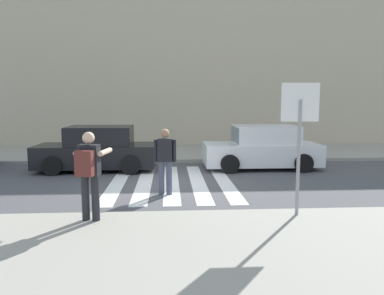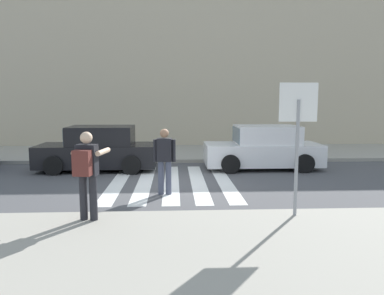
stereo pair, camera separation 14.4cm
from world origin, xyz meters
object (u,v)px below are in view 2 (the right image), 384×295
object	(u,v)px
stop_sign	(298,120)
parked_car_white	(263,149)
photographer_with_backpack	(87,168)
pedestrian_crossing	(165,158)
parked_car_black	(99,150)

from	to	relation	value
stop_sign	parked_car_white	world-z (taller)	stop_sign
photographer_with_backpack	pedestrian_crossing	xyz separation A→B (m)	(1.42, 2.48, -0.19)
stop_sign	photographer_with_backpack	xyz separation A→B (m)	(-4.11, -0.13, -0.91)
photographer_with_backpack	pedestrian_crossing	world-z (taller)	photographer_with_backpack
parked_car_black	parked_car_white	world-z (taller)	same
stop_sign	pedestrian_crossing	size ratio (longest dim) A/B	1.54
pedestrian_crossing	parked_car_white	world-z (taller)	pedestrian_crossing
photographer_with_backpack	pedestrian_crossing	bearing A→B (deg)	60.15
pedestrian_crossing	parked_car_white	bearing A→B (deg)	45.83
pedestrian_crossing	parked_car_white	distance (m)	4.97
stop_sign	photographer_with_backpack	size ratio (longest dim) A/B	1.54
parked_car_black	parked_car_white	size ratio (longest dim) A/B	1.00
stop_sign	parked_car_white	xyz separation A→B (m)	(0.77, 5.91, -1.35)
parked_car_black	parked_car_white	bearing A→B (deg)	-0.00
parked_car_white	photographer_with_backpack	bearing A→B (deg)	-128.94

